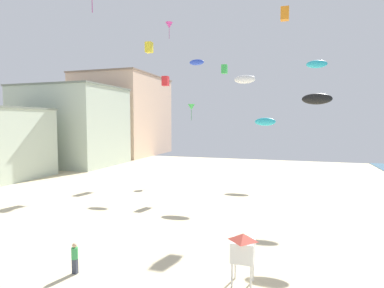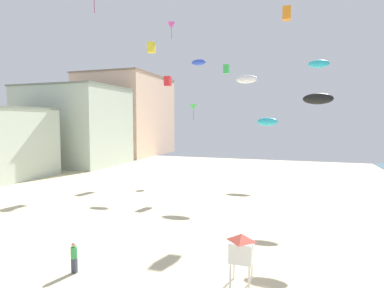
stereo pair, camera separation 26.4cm
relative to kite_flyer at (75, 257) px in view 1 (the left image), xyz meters
The scene contains 15 objects.
boardwalk_hotel_mid 45.66m from the kite_flyer, 128.87° to the left, with size 17.21×14.18×14.37m.
boardwalk_hotel_far 61.89m from the kite_flyer, 117.58° to the left, with size 16.87×21.38×18.94m.
kite_flyer is the anchor object (origin of this frame).
lifeguard_stand 8.75m from the kite_flyer, 10.68° to the left, with size 1.10×1.10×2.55m.
kite_magenta_delta 38.07m from the kite_flyer, 102.75° to the left, with size 1.05×1.05×2.39m.
kite_orange_box 30.91m from the kite_flyer, 66.77° to the left, with size 0.87×0.87×1.36m.
kite_cyan_parafoil 28.16m from the kite_flyer, 58.73° to the left, with size 2.05×0.57×0.80m.
kite_green_delta 30.72m from the kite_flyer, 95.84° to the left, with size 1.01×1.01×2.30m.
kite_yellow_box 33.30m from the kite_flyer, 107.44° to the left, with size 0.91×0.91×1.43m.
kite_cyan_parafoil_2 30.06m from the kite_flyer, 75.35° to the left, with size 2.66×0.74×1.04m.
kite_red_box 32.93m from the kite_flyer, 103.46° to the left, with size 0.88×0.88×1.39m.
kite_blue_parafoil 30.96m from the kite_flyer, 93.29° to the left, with size 1.99×0.55×0.77m.
kite_green_box 30.28m from the kite_flyer, 85.20° to the left, with size 0.71×0.71×1.12m.
kite_white_parafoil 27.08m from the kite_flyer, 77.29° to the left, with size 2.48×0.69×0.96m.
kite_black_parafoil 19.41m from the kite_flyer, 44.05° to the left, with size 2.16×0.60×0.84m.
Camera 1 is at (8.65, -6.53, 7.97)m, focal length 29.14 mm.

